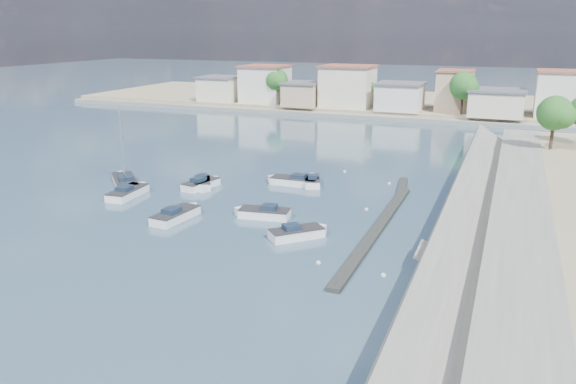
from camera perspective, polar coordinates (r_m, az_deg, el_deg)
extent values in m
plane|color=#2B4256|center=(79.35, 9.04, 3.75)|extent=(400.00, 400.00, 0.00)
cube|color=slate|center=(51.26, 22.50, -3.27)|extent=(5.00, 90.00, 1.80)
cube|color=slate|center=(51.31, 17.66, -2.76)|extent=(4.17, 90.00, 2.86)
cube|color=slate|center=(43.07, 16.40, -7.04)|extent=(5.31, 3.50, 1.94)
cube|color=black|center=(49.64, 9.06, -3.70)|extent=(1.00, 26.00, 0.35)
cube|color=black|center=(62.84, 11.51, 0.44)|extent=(2.00, 8.05, 0.30)
cube|color=gray|center=(129.78, 14.33, 8.61)|extent=(160.00, 40.00, 1.40)
cube|color=slate|center=(109.24, 12.77, 7.18)|extent=(160.00, 2.50, 0.80)
cube|color=beige|center=(127.83, -6.86, 10.33)|extent=(8.00, 8.00, 5.00)
cube|color=#595960|center=(127.59, -6.90, 11.52)|extent=(8.48, 8.48, 0.35)
cube|color=silver|center=(125.07, -2.33, 10.87)|extent=(9.00, 9.00, 7.50)
cube|color=#99513D|center=(124.76, -2.35, 12.67)|extent=(9.54, 9.54, 0.35)
cube|color=tan|center=(118.71, 1.55, 9.86)|extent=(7.00, 8.00, 4.50)
cube|color=#595960|center=(118.46, 1.56, 11.02)|extent=(7.42, 8.48, 0.35)
cube|color=beige|center=(117.64, 6.09, 10.57)|extent=(10.00, 9.00, 8.00)
cube|color=#99513D|center=(117.30, 6.15, 12.60)|extent=(10.60, 9.54, 0.35)
cube|color=silver|center=(114.33, 11.30, 9.43)|extent=(8.50, 8.50, 5.00)
cube|color=#595960|center=(114.06, 11.38, 10.77)|extent=(9.01, 9.01, 0.35)
cube|color=tan|center=(115.77, 16.56, 9.78)|extent=(6.50, 7.50, 7.50)
cube|color=#99513D|center=(115.43, 16.71, 11.72)|extent=(6.89, 7.95, 0.35)
cube|color=beige|center=(111.48, 20.40, 8.44)|extent=(9.50, 9.00, 4.50)
cube|color=#595960|center=(111.22, 20.53, 9.67)|extent=(10.07, 9.54, 0.35)
cube|color=silver|center=(114.46, 25.60, 8.93)|extent=(7.00, 8.00, 8.00)
cube|color=#99513D|center=(114.11, 25.85, 11.00)|extent=(7.42, 8.48, 0.35)
cylinder|color=#38281E|center=(120.97, -1.15, 9.71)|extent=(0.44, 0.44, 3.38)
sphere|color=#1F531B|center=(120.63, -1.16, 11.29)|extent=(4.80, 4.80, 4.80)
sphere|color=#1F531B|center=(119.75, -0.87, 11.15)|extent=(3.60, 3.60, 3.60)
sphere|color=#1F531B|center=(121.32, -1.41, 11.39)|extent=(3.30, 3.30, 3.30)
cylinder|color=#38281E|center=(118.10, 7.61, 9.31)|extent=(0.44, 0.44, 2.93)
sphere|color=#1F531B|center=(117.79, 7.66, 10.70)|extent=(4.16, 4.16, 4.16)
sphere|color=#1F531B|center=(117.12, 7.97, 10.56)|extent=(3.12, 3.12, 3.12)
sphere|color=#1F531B|center=(118.32, 7.40, 10.80)|extent=(2.86, 2.86, 2.86)
cylinder|color=#38281E|center=(110.87, 17.24, 8.45)|extent=(0.44, 0.44, 3.60)
sphere|color=#1F531B|center=(110.48, 17.40, 10.28)|extent=(5.12, 5.12, 5.12)
sphere|color=#1F531B|center=(109.79, 17.86, 10.08)|extent=(3.84, 3.84, 3.84)
sphere|color=#1F531B|center=(111.01, 17.01, 10.42)|extent=(3.52, 3.52, 3.52)
cylinder|color=#38281E|center=(113.74, 25.47, 7.67)|extent=(0.44, 0.44, 3.15)
sphere|color=#1F531B|center=(113.40, 25.66, 9.22)|extent=(4.48, 4.48, 4.48)
sphere|color=#1F531B|center=(112.92, 26.09, 9.04)|extent=(3.36, 3.36, 3.36)
sphere|color=#1F531B|center=(113.76, 25.31, 9.36)|extent=(3.08, 3.08, 3.08)
cylinder|color=#38281E|center=(80.96, 25.22, 5.08)|extent=(0.44, 0.44, 3.15)
sphere|color=#1F531B|center=(80.50, 25.48, 7.25)|extent=(4.48, 4.48, 4.48)
sphere|color=#1F531B|center=(80.03, 26.08, 6.98)|extent=(3.36, 3.36, 3.36)
sphere|color=#1F531B|center=(80.86, 24.98, 7.45)|extent=(3.08, 3.08, 3.08)
cube|color=white|center=(52.74, -11.35, -2.47)|extent=(2.50, 5.28, 1.00)
cube|color=white|center=(54.36, -9.91, -1.82)|extent=(1.99, 1.99, 1.00)
cube|color=#262628|center=(52.58, -11.38, -1.95)|extent=(2.54, 5.28, 0.08)
cube|color=#192739|center=(52.14, -11.75, -1.85)|extent=(1.39, 1.65, 0.48)
cube|color=white|center=(62.65, -8.85, 0.67)|extent=(2.73, 4.79, 1.00)
cube|color=white|center=(64.02, -7.69, 1.05)|extent=(1.78, 1.78, 1.00)
cube|color=#262628|center=(62.52, -8.87, 1.11)|extent=(2.77, 4.80, 0.08)
cube|color=#192739|center=(62.14, -9.16, 1.23)|extent=(1.39, 1.56, 0.48)
cube|color=white|center=(63.24, 0.67, 1.01)|extent=(5.30, 2.09, 1.00)
cube|color=white|center=(64.03, -1.24, 1.20)|extent=(2.00, 2.00, 1.00)
cube|color=#262628|center=(63.11, 0.67, 1.45)|extent=(5.30, 2.13, 0.08)
cube|color=#192739|center=(62.87, 1.12, 1.62)|extent=(1.60, 1.27, 0.48)
cube|color=white|center=(52.35, -2.40, -2.29)|extent=(4.90, 2.57, 1.00)
cube|color=white|center=(52.91, -4.48, -2.13)|extent=(1.89, 1.89, 1.00)
cube|color=#262628|center=(52.19, -2.41, -1.77)|extent=(4.90, 2.60, 0.08)
cube|color=#192739|center=(52.00, -1.92, -1.56)|extent=(1.56, 1.37, 0.48)
cube|color=white|center=(61.11, -15.97, -0.18)|extent=(2.41, 5.33, 1.00)
cube|color=white|center=(62.90, -14.86, 0.37)|extent=(2.05, 2.05, 1.00)
cube|color=#262628|center=(60.98, -16.00, 0.27)|extent=(2.45, 5.33, 0.08)
cube|color=#192739|center=(60.50, -16.29, 0.36)|extent=(1.38, 1.64, 0.48)
cube|color=white|center=(63.24, 2.49, 1.00)|extent=(2.90, 4.33, 1.00)
cube|color=white|center=(64.90, 2.47, 1.40)|extent=(1.51, 1.51, 1.00)
cube|color=#262628|center=(63.11, 2.50, 1.43)|extent=(2.93, 4.34, 0.08)
cube|color=#192739|center=(62.66, 2.51, 1.55)|extent=(1.35, 1.48, 0.48)
cube|color=white|center=(63.22, -8.68, 0.82)|extent=(3.71, 4.67, 1.00)
cube|color=white|center=(61.37, -8.66, 0.34)|extent=(1.44, 1.44, 1.00)
cube|color=#262628|center=(63.09, -8.70, 1.25)|extent=(3.74, 4.68, 0.08)
cube|color=#192739|center=(63.45, -8.71, 1.57)|extent=(1.57, 1.67, 0.48)
cube|color=white|center=(47.30, 0.86, -4.35)|extent=(4.48, 4.48, 1.00)
cube|color=white|center=(48.08, 3.00, -4.02)|extent=(1.26, 1.26, 1.00)
cube|color=#262628|center=(47.12, 0.87, -3.78)|extent=(4.50, 4.50, 0.08)
cube|color=#192739|center=(46.87, 0.36, -3.58)|extent=(1.75, 1.75, 0.48)
cube|color=white|center=(65.54, -16.22, 0.90)|extent=(6.22, 6.31, 1.00)
cube|color=white|center=(68.36, -16.51, 1.50)|extent=(1.59, 1.59, 1.00)
cube|color=#262628|center=(65.42, -16.26, 1.32)|extent=(6.25, 6.34, 0.08)
cube|color=#192739|center=(64.72, -16.21, 1.39)|extent=(2.37, 2.39, 0.48)
cylinder|color=silver|center=(64.54, -16.54, 4.75)|extent=(0.12, 0.12, 8.00)
cylinder|color=silver|center=(64.09, -16.18, 1.67)|extent=(1.73, 1.78, 0.08)
sphere|color=white|center=(42.48, 3.09, -7.21)|extent=(0.37, 0.37, 0.37)
sphere|color=white|center=(55.08, 7.97, -1.76)|extent=(0.37, 0.37, 0.37)
sphere|color=white|center=(40.99, 9.67, -8.35)|extent=(0.37, 0.37, 0.37)
sphere|color=white|center=(61.46, 17.33, -0.45)|extent=(0.37, 0.37, 0.37)
sphere|color=white|center=(64.58, 10.24, 0.84)|extent=(0.37, 0.37, 0.37)
sphere|color=white|center=(69.22, 5.77, 2.07)|extent=(0.37, 0.37, 0.37)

